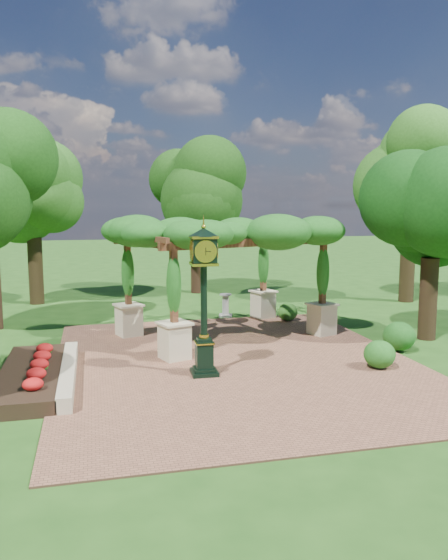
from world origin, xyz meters
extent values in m
plane|color=#1E4714|center=(0.00, 0.00, 0.00)|extent=(120.00, 120.00, 0.00)
cube|color=brown|center=(0.00, 1.00, 0.02)|extent=(10.00, 12.00, 0.04)
cube|color=#C6B793|center=(-4.60, 0.50, 0.20)|extent=(0.35, 5.00, 0.40)
cube|color=red|center=(-5.50, 0.50, 0.18)|extent=(1.50, 5.00, 0.36)
cube|color=black|center=(-1.12, 0.08, 0.09)|extent=(0.71, 0.71, 0.10)
cube|color=black|center=(-1.12, 0.08, 0.56)|extent=(0.45, 0.45, 0.78)
cube|color=gold|center=(-1.12, 0.08, 0.90)|extent=(0.50, 0.50, 0.03)
cylinder|color=black|center=(-1.12, 0.08, 2.03)|extent=(0.18, 0.18, 1.99)
cube|color=black|center=(-1.12, 0.08, 3.32)|extent=(0.63, 0.63, 0.60)
cylinder|color=beige|center=(-1.13, -0.23, 3.32)|extent=(0.52, 0.04, 0.52)
cone|color=black|center=(-1.12, 0.08, 3.80)|extent=(0.80, 0.80, 0.22)
sphere|color=gold|center=(-1.12, 0.08, 3.93)|extent=(0.12, 0.12, 0.12)
cube|color=beige|center=(-1.66, 1.75, 0.55)|extent=(0.94, 0.94, 1.03)
cube|color=brown|center=(-1.66, 1.75, 2.18)|extent=(0.23, 0.23, 2.11)
cube|color=beige|center=(3.74, 3.57, 0.55)|extent=(0.94, 0.94, 1.03)
cube|color=brown|center=(3.74, 3.57, 2.18)|extent=(0.23, 0.23, 2.11)
cube|color=beige|center=(-2.76, 4.99, 0.55)|extent=(0.94, 0.94, 1.03)
cube|color=brown|center=(-2.76, 4.99, 2.18)|extent=(0.23, 0.23, 2.11)
cube|color=beige|center=(2.65, 6.82, 0.55)|extent=(0.94, 0.94, 1.03)
cube|color=brown|center=(2.65, 6.82, 2.18)|extent=(0.23, 0.23, 2.11)
cube|color=brown|center=(1.04, 2.66, 3.33)|extent=(6.32, 2.27, 0.25)
cube|color=brown|center=(-0.05, 5.90, 3.33)|extent=(6.32, 2.27, 0.25)
ellipsoid|color=#1B5518|center=(0.49, 4.28, 3.63)|extent=(7.58, 6.01, 1.14)
cube|color=#999991|center=(1.27, 7.47, 0.05)|extent=(0.64, 0.64, 0.09)
cylinder|color=#999991|center=(1.27, 7.47, 0.47)|extent=(0.33, 0.33, 0.84)
cylinder|color=#999991|center=(1.27, 7.47, 0.90)|extent=(0.61, 0.61, 0.05)
ellipsoid|color=#1F5B1A|center=(3.66, -0.50, 0.43)|extent=(0.88, 0.88, 0.77)
ellipsoid|color=#194D15|center=(5.19, 1.04, 0.48)|extent=(1.16, 1.16, 0.89)
ellipsoid|color=#2B601B|center=(3.38, 5.97, 0.38)|extent=(0.80, 0.80, 0.69)
cylinder|color=#2F2312|center=(-6.44, 12.37, 1.51)|extent=(0.65, 0.65, 3.03)
ellipsoid|color=#255418|center=(-6.44, 12.37, 5.42)|extent=(3.38, 3.38, 4.78)
cylinder|color=#331E14|center=(1.33, 13.84, 1.43)|extent=(0.68, 0.68, 2.86)
ellipsoid|color=#173A0E|center=(1.33, 13.84, 5.12)|extent=(3.71, 3.71, 4.52)
cylinder|color=#312313|center=(10.35, 8.92, 1.79)|extent=(0.68, 0.68, 3.58)
ellipsoid|color=#2B5E1A|center=(10.35, 8.92, 6.41)|extent=(4.00, 4.00, 5.65)
cylinder|color=#312113|center=(6.97, 2.26, 1.37)|extent=(0.59, 0.59, 2.75)
ellipsoid|color=#0F390E|center=(6.97, 2.26, 4.91)|extent=(3.36, 3.36, 4.34)
camera|label=1|loc=(-3.90, -13.61, 4.47)|focal=35.00mm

